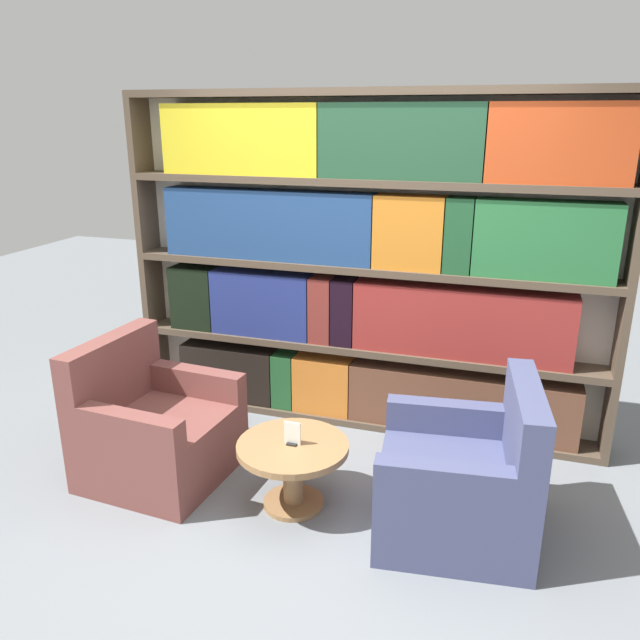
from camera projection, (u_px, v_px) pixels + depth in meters
name	position (u px, v px, depth m)	size (l,w,h in m)	color
ground_plane	(299.00, 526.00, 3.48)	(14.00, 14.00, 0.00)	slate
bookshelf	(367.00, 267.00, 4.33)	(3.43, 0.30, 2.35)	silver
armchair_left	(154.00, 430.00, 3.92)	(0.86, 0.87, 0.88)	brown
armchair_right	(462.00, 482.00, 3.36)	(0.89, 0.90, 0.88)	#42476B
coffee_table	(293.00, 461.00, 3.58)	(0.64, 0.64, 0.40)	olive
table_sign	(292.00, 435.00, 3.53)	(0.10, 0.06, 0.14)	black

